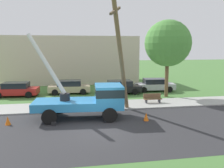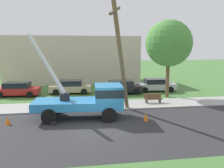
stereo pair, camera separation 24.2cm
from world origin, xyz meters
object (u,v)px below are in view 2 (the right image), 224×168
(utility_truck, at_px, (90,98))
(traffic_cone_ahead, at_px, (146,117))
(parked_sedan_red, at_px, (17,89))
(parked_sedan_silver, at_px, (156,85))
(roadside_tree_far, at_px, (169,43))
(park_bench, at_px, (153,99))
(parked_sedan_black, at_px, (121,87))
(traffic_cone_behind, at_px, (8,120))
(parked_sedan_tan, at_px, (70,87))
(leaning_utility_pole, at_px, (121,56))

(utility_truck, xyz_separation_m, traffic_cone_ahead, (3.69, -1.35, -1.13))
(parked_sedan_red, bearing_deg, traffic_cone_ahead, -43.97)
(utility_truck, bearing_deg, parked_sedan_silver, 48.85)
(parked_sedan_red, relative_size, roadside_tree_far, 0.59)
(utility_truck, xyz_separation_m, park_bench, (5.77, 3.33, -0.95))
(parked_sedan_black, bearing_deg, traffic_cone_behind, -135.63)
(park_bench, bearing_deg, roadside_tree_far, 48.82)
(parked_sedan_tan, relative_size, parked_sedan_silver, 0.99)
(traffic_cone_behind, height_order, parked_sedan_silver, parked_sedan_silver)
(traffic_cone_behind, relative_size, parked_sedan_tan, 0.12)
(utility_truck, relative_size, leaning_utility_pole, 0.79)
(traffic_cone_ahead, bearing_deg, parked_sedan_tan, 115.72)
(leaning_utility_pole, distance_m, traffic_cone_ahead, 4.79)
(parked_sedan_black, height_order, park_bench, parked_sedan_black)
(parked_sedan_red, xyz_separation_m, parked_sedan_tan, (5.35, 0.60, 0.00))
(parked_sedan_red, bearing_deg, parked_sedan_tan, 6.35)
(parked_sedan_red, bearing_deg, park_bench, -23.50)
(parked_sedan_black, xyz_separation_m, parked_sedan_silver, (4.22, 0.85, 0.00))
(leaning_utility_pole, bearing_deg, park_bench, 36.95)
(leaning_utility_pole, relative_size, traffic_cone_behind, 15.25)
(traffic_cone_behind, xyz_separation_m, parked_sedan_silver, (13.52, 9.94, 0.43))
(parked_sedan_tan, bearing_deg, utility_truck, -80.96)
(parked_sedan_tan, xyz_separation_m, roadside_tree_far, (9.66, -3.35, 4.62))
(parked_sedan_tan, bearing_deg, traffic_cone_behind, -111.31)
(parked_sedan_silver, relative_size, roadside_tree_far, 0.59)
(parked_sedan_red, bearing_deg, roadside_tree_far, -10.39)
(traffic_cone_behind, height_order, roadside_tree_far, roadside_tree_far)
(utility_truck, height_order, traffic_cone_behind, utility_truck)
(utility_truck, height_order, parked_sedan_silver, utility_truck)
(traffic_cone_ahead, bearing_deg, parked_sedan_black, 89.00)
(leaning_utility_pole, bearing_deg, parked_sedan_black, 78.64)
(parked_sedan_silver, distance_m, park_bench, 6.36)
(leaning_utility_pole, distance_m, parked_sedan_tan, 10.16)
(utility_truck, height_order, parked_sedan_tan, utility_truck)
(parked_sedan_tan, bearing_deg, park_bench, -39.94)
(parked_sedan_red, distance_m, parked_sedan_tan, 5.39)
(traffic_cone_behind, bearing_deg, traffic_cone_ahead, -4.10)
(parked_sedan_silver, bearing_deg, parked_sedan_red, -178.36)
(traffic_cone_ahead, relative_size, roadside_tree_far, 0.07)
(utility_truck, distance_m, parked_sedan_tan, 9.56)
(parked_sedan_silver, bearing_deg, parked_sedan_black, -168.68)
(traffic_cone_behind, distance_m, roadside_tree_far, 16.00)
(parked_sedan_silver, xyz_separation_m, roadside_tree_far, (0.08, -3.18, 4.62))
(parked_sedan_silver, relative_size, park_bench, 2.82)
(parked_sedan_tan, bearing_deg, parked_sedan_silver, -1.00)
(leaning_utility_pole, distance_m, traffic_cone_behind, 8.88)
(parked_sedan_silver, bearing_deg, roadside_tree_far, -88.55)
(traffic_cone_behind, distance_m, parked_sedan_black, 13.01)
(parked_sedan_tan, height_order, parked_sedan_silver, same)
(park_bench, distance_m, roadside_tree_far, 6.07)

